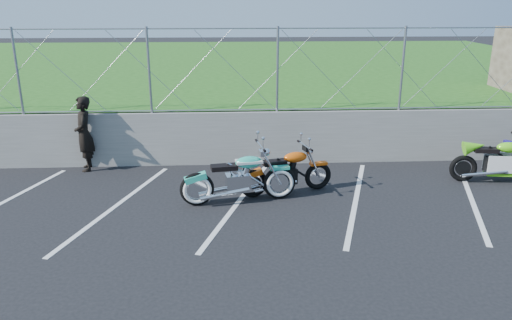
{
  "coord_description": "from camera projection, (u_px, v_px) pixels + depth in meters",
  "views": [
    {
      "loc": [
        -0.15,
        -8.29,
        3.92
      ],
      "look_at": [
        0.37,
        1.3,
        0.79
      ],
      "focal_mm": 35.0,
      "sensor_mm": 36.0,
      "label": 1
    }
  ],
  "objects": [
    {
      "name": "sportbike_green",
      "position": [
        499.0,
        163.0,
        11.0
      ],
      "size": [
        2.04,
        0.73,
        1.06
      ],
      "rotation": [
        0.0,
        0.0,
        -0.13
      ],
      "color": "black",
      "rests_on": "ground"
    },
    {
      "name": "person_standing",
      "position": [
        84.0,
        134.0,
        11.67
      ],
      "size": [
        0.56,
        0.73,
        1.77
      ],
      "primitive_type": "imported",
      "rotation": [
        0.0,
        0.0,
        -1.33
      ],
      "color": "black",
      "rests_on": "ground"
    },
    {
      "name": "ground",
      "position": [
        240.0,
        223.0,
        9.09
      ],
      "size": [
        90.0,
        90.0,
        0.0
      ],
      "primitive_type": "plane",
      "color": "black",
      "rests_on": "ground"
    },
    {
      "name": "retaining_wall",
      "position": [
        236.0,
        138.0,
        12.21
      ],
      "size": [
        30.0,
        0.22,
        1.3
      ],
      "primitive_type": "cube",
      "color": "slate",
      "rests_on": "ground"
    },
    {
      "name": "chain_link_fence",
      "position": [
        235.0,
        70.0,
        11.7
      ],
      "size": [
        28.0,
        0.03,
        2.0
      ],
      "color": "gray",
      "rests_on": "retaining_wall"
    },
    {
      "name": "parking_lines",
      "position": [
        298.0,
        201.0,
        10.1
      ],
      "size": [
        18.29,
        4.31,
        0.01
      ],
      "color": "silver",
      "rests_on": "ground"
    },
    {
      "name": "grass_field",
      "position": [
        232.0,
        76.0,
        21.71
      ],
      "size": [
        30.0,
        20.0,
        1.3
      ],
      "primitive_type": "cube",
      "color": "#1F5216",
      "rests_on": "ground"
    },
    {
      "name": "naked_orange",
      "position": [
        288.0,
        173.0,
        10.38
      ],
      "size": [
        2.01,
        0.76,
        1.02
      ],
      "rotation": [
        0.0,
        0.0,
        0.26
      ],
      "color": "black",
      "rests_on": "ground"
    },
    {
      "name": "cruiser_turquoise",
      "position": [
        240.0,
        180.0,
        9.92
      ],
      "size": [
        2.34,
        0.74,
        1.17
      ],
      "rotation": [
        0.0,
        0.0,
        0.16
      ],
      "color": "black",
      "rests_on": "ground"
    }
  ]
}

